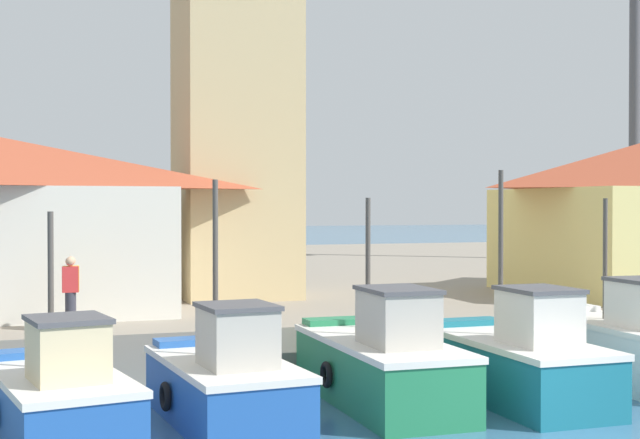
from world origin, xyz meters
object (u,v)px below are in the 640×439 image
at_px(fishing_boat_left_inner, 381,363).
at_px(fishing_boat_far_left, 59,397).
at_px(clock_tower, 236,35).
at_px(fishing_boat_left_outer, 225,382).
at_px(port_crane_near, 631,102).
at_px(fishing_boat_center, 622,345).
at_px(dock_worker_along_quay, 70,292).
at_px(fishing_boat_mid_left, 517,361).
at_px(dock_worker_near_tower, 71,292).

bearing_deg(fishing_boat_left_inner, fishing_boat_far_left, -173.21).
relative_size(fishing_boat_left_inner, clock_tower, 0.31).
bearing_deg(fishing_boat_far_left, clock_tower, 62.89).
xyz_separation_m(fishing_boat_left_outer, clock_tower, (2.73, 10.64, 8.22)).
bearing_deg(port_crane_near, fishing_boat_far_left, -142.17).
relative_size(fishing_boat_left_outer, fishing_boat_center, 0.93).
relative_size(fishing_boat_far_left, clock_tower, 0.27).
bearing_deg(dock_worker_along_quay, clock_tower, 49.57).
xyz_separation_m(fishing_boat_left_inner, fishing_boat_mid_left, (2.63, -0.62, -0.01)).
distance_m(fishing_boat_far_left, dock_worker_along_quay, 5.05).
bearing_deg(fishing_boat_far_left, fishing_boat_left_inner, 6.79).
xyz_separation_m(fishing_boat_left_inner, port_crane_near, (22.55, 21.47, 8.25)).
bearing_deg(fishing_boat_center, fishing_boat_left_outer, -174.92).
bearing_deg(dock_worker_near_tower, clock_tower, 48.76).
distance_m(fishing_boat_left_inner, fishing_boat_mid_left, 2.71).
relative_size(fishing_boat_far_left, port_crane_near, 0.23).
relative_size(fishing_boat_mid_left, fishing_boat_center, 0.98).
distance_m(fishing_boat_mid_left, clock_tower, 13.87).
xyz_separation_m(fishing_boat_left_outer, fishing_boat_left_inner, (3.19, 0.49, 0.06)).
relative_size(fishing_boat_mid_left, dock_worker_along_quay, 2.93).
bearing_deg(fishing_boat_mid_left, port_crane_near, 47.97).
bearing_deg(clock_tower, dock_worker_along_quay, -130.43).
bearing_deg(port_crane_near, fishing_boat_center, -128.34).
distance_m(fishing_boat_left_inner, dock_worker_near_tower, 7.14).
xyz_separation_m(fishing_boat_center, dock_worker_along_quay, (-11.38, 3.85, 1.15)).
xyz_separation_m(fishing_boat_left_inner, dock_worker_near_tower, (-5.54, 4.35, 1.16)).
bearing_deg(fishing_boat_mid_left, dock_worker_along_quay, 149.78).
bearing_deg(fishing_boat_far_left, fishing_boat_center, 4.95).
relative_size(fishing_boat_left_outer, fishing_boat_mid_left, 0.95).
height_order(clock_tower, dock_worker_along_quay, clock_tower).
xyz_separation_m(fishing_boat_far_left, fishing_boat_mid_left, (8.66, 0.09, 0.08)).
height_order(fishing_boat_mid_left, dock_worker_near_tower, fishing_boat_mid_left).
height_order(fishing_boat_mid_left, clock_tower, clock_tower).
bearing_deg(fishing_boat_mid_left, fishing_boat_left_outer, 178.71).
bearing_deg(dock_worker_near_tower, fishing_boat_far_left, -95.42).
bearing_deg(dock_worker_near_tower, dock_worker_along_quay, -97.37).
bearing_deg(fishing_boat_left_outer, dock_worker_near_tower, 115.93).
distance_m(fishing_boat_center, dock_worker_along_quay, 12.06).
height_order(fishing_boat_far_left, fishing_boat_mid_left, fishing_boat_mid_left).
bearing_deg(fishing_boat_left_outer, fishing_boat_left_inner, 8.79).
bearing_deg(port_crane_near, dock_worker_near_tower, -148.64).
bearing_deg(clock_tower, dock_worker_near_tower, -131.24).
relative_size(fishing_boat_mid_left, port_crane_near, 0.24).
bearing_deg(fishing_boat_center, dock_worker_near_tower, 160.38).
xyz_separation_m(clock_tower, dock_worker_near_tower, (-5.08, -5.80, -6.99)).
distance_m(fishing_boat_left_outer, fishing_boat_left_inner, 3.22).
bearing_deg(fishing_boat_left_outer, clock_tower, 75.62).
xyz_separation_m(fishing_boat_left_outer, dock_worker_along_quay, (-2.38, 4.65, 1.22)).
relative_size(port_crane_near, dock_worker_along_quay, 12.23).
bearing_deg(clock_tower, fishing_boat_mid_left, -74.00).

